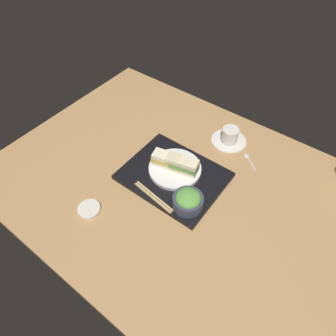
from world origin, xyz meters
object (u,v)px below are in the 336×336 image
(sandwich_near, at_px, (162,159))
(sandwich_middle, at_px, (175,163))
(chopsticks_pair, at_px, (154,197))
(sandwich_far, at_px, (189,167))
(coffee_cup, at_px, (230,136))
(sandwich_plate, at_px, (175,169))
(small_sauce_dish, at_px, (89,209))
(salad_bowl, at_px, (188,200))
(teaspoon, at_px, (248,158))

(sandwich_near, height_order, sandwich_middle, sandwich_middle)
(chopsticks_pair, bearing_deg, sandwich_middle, 95.62)
(sandwich_far, distance_m, coffee_cup, 0.28)
(sandwich_plate, height_order, small_sauce_dish, sandwich_plate)
(small_sauce_dish, bearing_deg, salad_bowl, 38.24)
(sandwich_middle, bearing_deg, teaspoon, 51.31)
(chopsticks_pair, bearing_deg, small_sauce_dish, -132.49)
(sandwich_near, bearing_deg, chopsticks_pair, -63.93)
(sandwich_far, height_order, coffee_cup, sandwich_far)
(sandwich_near, distance_m, sandwich_middle, 0.05)
(sandwich_plate, bearing_deg, salad_bowl, -38.76)
(sandwich_near, bearing_deg, teaspoon, 45.92)
(coffee_cup, bearing_deg, sandwich_plate, -105.75)
(sandwich_middle, relative_size, chopsticks_pair, 0.42)
(coffee_cup, bearing_deg, teaspoon, -20.43)
(chopsticks_pair, height_order, teaspoon, chopsticks_pair)
(sandwich_plate, bearing_deg, sandwich_near, -166.51)
(sandwich_middle, relative_size, sandwich_far, 0.97)
(sandwich_middle, xyz_separation_m, coffee_cup, (0.08, 0.28, -0.03))
(sandwich_plate, distance_m, salad_bowl, 0.17)
(sandwich_middle, height_order, sandwich_far, same)
(sandwich_plate, height_order, teaspoon, sandwich_plate)
(sandwich_plate, relative_size, small_sauce_dish, 2.55)
(sandwich_far, bearing_deg, sandwich_near, -166.51)
(teaspoon, bearing_deg, chopsticks_pair, -114.48)
(sandwich_far, height_order, small_sauce_dish, sandwich_far)
(sandwich_far, height_order, salad_bowl, sandwich_far)
(chopsticks_pair, bearing_deg, sandwich_plate, 95.62)
(sandwich_middle, relative_size, salad_bowl, 0.72)
(coffee_cup, height_order, small_sauce_dish, coffee_cup)
(sandwich_middle, height_order, small_sauce_dish, sandwich_middle)
(sandwich_middle, relative_size, small_sauce_dish, 0.97)
(sandwich_near, xyz_separation_m, salad_bowl, (0.19, -0.09, -0.01))
(salad_bowl, distance_m, coffee_cup, 0.39)
(sandwich_plate, xyz_separation_m, sandwich_near, (-0.05, -0.01, 0.03))
(sandwich_near, xyz_separation_m, chopsticks_pair, (0.07, -0.14, -0.04))
(salad_bowl, bearing_deg, small_sauce_dish, -141.76)
(sandwich_near, height_order, coffee_cup, sandwich_near)
(sandwich_middle, distance_m, chopsticks_pair, 0.16)
(sandwich_near, xyz_separation_m, coffee_cup, (0.13, 0.30, -0.03))
(salad_bowl, bearing_deg, sandwich_middle, 141.24)
(salad_bowl, xyz_separation_m, teaspoon, (0.06, 0.35, -0.05))
(sandwich_near, height_order, sandwich_far, sandwich_far)
(sandwich_plate, bearing_deg, coffee_cup, 74.25)
(sandwich_near, bearing_deg, sandwich_far, 13.49)
(coffee_cup, bearing_deg, sandwich_far, -95.76)
(sandwich_far, bearing_deg, chopsticks_pair, -103.06)
(salad_bowl, height_order, chopsticks_pair, salad_bowl)
(sandwich_plate, xyz_separation_m, sandwich_far, (0.05, 0.01, 0.04))
(salad_bowl, height_order, teaspoon, salad_bowl)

